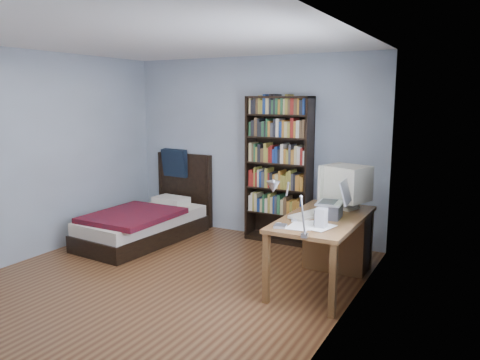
% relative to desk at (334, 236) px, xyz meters
% --- Properties ---
extents(room, '(4.20, 4.24, 2.50)m').
position_rel_desk_xyz_m(room, '(-1.48, -1.16, 0.84)').
color(room, '#532C18').
rests_on(room, ground).
extents(desk, '(0.75, 1.48, 0.73)m').
position_rel_desk_xyz_m(desk, '(0.00, 0.00, 0.00)').
color(desk, brown).
rests_on(desk, floor).
extents(crt_monitor, '(0.53, 0.49, 0.49)m').
position_rel_desk_xyz_m(crt_monitor, '(0.09, 0.07, 0.59)').
color(crt_monitor, '#BFB79E').
rests_on(crt_monitor, desk).
extents(laptop, '(0.34, 0.35, 0.40)m').
position_rel_desk_xyz_m(laptop, '(0.08, -0.41, 0.43)').
color(laptop, '#2D2D30').
rests_on(laptop, desk).
extents(desk_lamp, '(0.21, 0.47, 0.56)m').
position_rel_desk_xyz_m(desk_lamp, '(-0.03, -1.51, 0.77)').
color(desk_lamp, '#99999E').
rests_on(desk_lamp, desk).
extents(keyboard, '(0.31, 0.48, 0.04)m').
position_rel_desk_xyz_m(keyboard, '(-0.14, -0.48, 0.33)').
color(keyboard, '#BBB39C').
rests_on(keyboard, desk).
extents(speaker, '(0.10, 0.10, 0.19)m').
position_rel_desk_xyz_m(speaker, '(0.11, -0.81, 0.41)').
color(speaker, gray).
rests_on(speaker, desk).
extents(soda_can, '(0.06, 0.06, 0.11)m').
position_rel_desk_xyz_m(soda_can, '(-0.11, -0.21, 0.37)').
color(soda_can, '#083C10').
rests_on(soda_can, desk).
extents(mouse, '(0.07, 0.12, 0.04)m').
position_rel_desk_xyz_m(mouse, '(-0.01, -0.15, 0.34)').
color(mouse, silver).
rests_on(mouse, desk).
extents(phone_silver, '(0.10, 0.12, 0.02)m').
position_rel_desk_xyz_m(phone_silver, '(-0.21, -0.70, 0.33)').
color(phone_silver, silver).
rests_on(phone_silver, desk).
extents(phone_grey, '(0.05, 0.09, 0.02)m').
position_rel_desk_xyz_m(phone_grey, '(-0.28, -0.92, 0.33)').
color(phone_grey, gray).
rests_on(phone_grey, desk).
extents(external_drive, '(0.13, 0.13, 0.02)m').
position_rel_desk_xyz_m(external_drive, '(-0.24, -0.98, 0.33)').
color(external_drive, gray).
rests_on(external_drive, desk).
extents(bookshelf, '(0.88, 0.30, 1.96)m').
position_rel_desk_xyz_m(bookshelf, '(-1.03, 0.78, 0.57)').
color(bookshelf, black).
rests_on(bookshelf, floor).
extents(bed, '(1.03, 2.02, 1.16)m').
position_rel_desk_xyz_m(bed, '(-2.65, -0.02, -0.15)').
color(bed, black).
rests_on(bed, floor).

